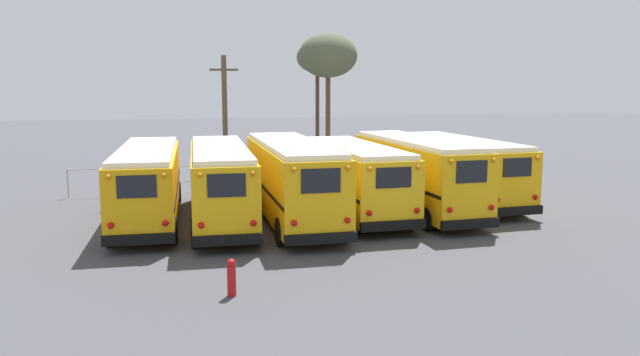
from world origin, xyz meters
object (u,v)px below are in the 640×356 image
object	(u,v)px
school_bus_1	(220,181)
utility_pole	(225,113)
school_bus_0	(148,181)
school_bus_4	(416,172)
school_bus_2	(292,178)
fire_hydrant	(232,277)
bare_tree_0	(328,56)
bare_tree_1	(317,59)
school_bus_3	(354,177)
school_bus_5	(460,168)

from	to	relation	value
school_bus_1	utility_pole	world-z (taller)	utility_pole
school_bus_0	school_bus_4	bearing A→B (deg)	-5.26
school_bus_2	fire_hydrant	size ratio (longest dim) A/B	10.47
bare_tree_0	bare_tree_1	distance (m)	5.63
school_bus_3	school_bus_5	world-z (taller)	school_bus_5
bare_tree_0	bare_tree_1	xyz separation A→B (m)	(0.72, 5.59, 0.07)
utility_pole	fire_hydrant	xyz separation A→B (m)	(-2.49, -23.73, -3.34)
school_bus_0	school_bus_2	bearing A→B (deg)	-14.49
school_bus_2	school_bus_5	bearing A→B (deg)	12.23
school_bus_0	bare_tree_1	size ratio (longest dim) A/B	1.23
school_bus_3	school_bus_5	xyz separation A→B (m)	(5.79, 1.38, -0.01)
utility_pole	bare_tree_0	xyz separation A→B (m)	(6.96, 0.49, 3.64)
school_bus_5	utility_pole	size ratio (longest dim) A/B	1.28
fire_hydrant	school_bus_1	bearing A→B (deg)	85.83
school_bus_4	fire_hydrant	bearing A→B (deg)	-135.54
school_bus_2	fire_hydrant	world-z (taller)	school_bus_2
school_bus_0	bare_tree_0	world-z (taller)	bare_tree_0
school_bus_0	school_bus_5	world-z (taller)	school_bus_5
school_bus_5	utility_pole	world-z (taller)	utility_pole
school_bus_1	school_bus_3	distance (m)	5.79
school_bus_0	school_bus_1	xyz separation A→B (m)	(2.89, -0.92, 0.04)
school_bus_4	bare_tree_0	bearing A→B (deg)	89.67
school_bus_1	school_bus_4	distance (m)	8.69
school_bus_3	bare_tree_1	size ratio (longest dim) A/B	1.07
school_bus_3	utility_pole	size ratio (longest dim) A/B	1.27
school_bus_3	bare_tree_1	world-z (taller)	bare_tree_1
school_bus_4	fire_hydrant	world-z (taller)	school_bus_4
fire_hydrant	school_bus_0	bearing A→B (deg)	102.18
utility_pole	fire_hydrant	size ratio (longest dim) A/B	7.23
fire_hydrant	school_bus_2	bearing A→B (deg)	67.80
school_bus_0	school_bus_2	xyz separation A→B (m)	(5.79, -1.50, 0.12)
school_bus_0	school_bus_2	size ratio (longest dim) A/B	1.01
bare_tree_1	school_bus_4	bearing A→B (deg)	-92.25
school_bus_3	school_bus_1	bearing A→B (deg)	179.25
school_bus_4	utility_pole	world-z (taller)	utility_pole
school_bus_2	bare_tree_1	size ratio (longest dim) A/B	1.22
school_bus_3	bare_tree_1	xyz separation A→B (m)	(3.70, 20.54, 5.87)
bare_tree_1	school_bus_1	bearing A→B (deg)	-114.88
bare_tree_1	fire_hydrant	world-z (taller)	bare_tree_1
school_bus_1	fire_hydrant	bearing A→B (deg)	-94.17
school_bus_1	fire_hydrant	size ratio (longest dim) A/B	10.51
school_bus_4	school_bus_5	distance (m)	3.24
school_bus_2	bare_tree_0	size ratio (longest dim) A/B	1.20
school_bus_5	school_bus_0	bearing A→B (deg)	-178.47
school_bus_3	school_bus_4	world-z (taller)	school_bus_4
bare_tree_0	fire_hydrant	size ratio (longest dim) A/B	8.73
school_bus_3	fire_hydrant	xyz separation A→B (m)	(-6.47, -9.26, -1.18)
fire_hydrant	bare_tree_0	bearing A→B (deg)	68.68
school_bus_2	utility_pole	xyz separation A→B (m)	(-1.08, 14.97, 2.05)
school_bus_4	school_bus_0	bearing A→B (deg)	174.74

